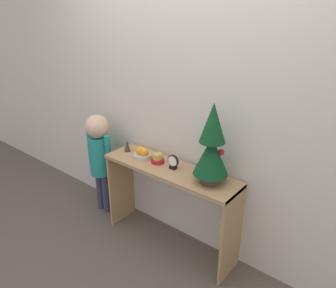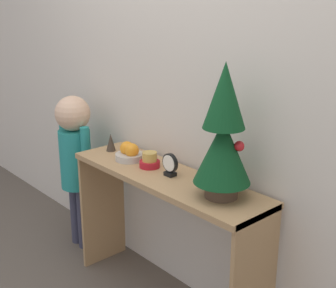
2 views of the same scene
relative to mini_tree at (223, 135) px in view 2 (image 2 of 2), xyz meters
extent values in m
cube|color=beige|center=(-0.37, 0.20, 0.22)|extent=(7.00, 0.05, 2.50)
cube|color=tan|center=(-0.37, -0.01, -0.30)|extent=(1.19, 0.33, 0.03)
cube|color=tan|center=(-0.95, -0.01, -0.66)|extent=(0.02, 0.31, 0.74)
cylinder|color=#4C3828|center=(0.00, 0.00, -0.26)|extent=(0.15, 0.15, 0.05)
cylinder|color=brown|center=(0.00, 0.00, -0.22)|extent=(0.02, 0.02, 0.04)
cone|color=#0F421E|center=(0.00, 0.00, -0.07)|extent=(0.25, 0.25, 0.28)
cone|color=#0F421E|center=(0.00, 0.00, 0.17)|extent=(0.18, 0.18, 0.28)
sphere|color=red|center=(-0.02, 0.08, -0.14)|extent=(0.04, 0.04, 0.04)
sphere|color=silver|center=(-0.05, 0.05, 0.04)|extent=(0.05, 0.05, 0.05)
sphere|color=red|center=(0.06, 0.04, -0.05)|extent=(0.05, 0.05, 0.05)
cylinder|color=#B7B2A8|center=(-0.66, -0.01, -0.27)|extent=(0.15, 0.15, 0.04)
sphere|color=orange|center=(-0.64, -0.01, -0.23)|extent=(0.08, 0.08, 0.08)
sphere|color=orange|center=(-0.69, -0.01, -0.23)|extent=(0.08, 0.08, 0.08)
cylinder|color=#AD1923|center=(-0.50, 0.00, -0.27)|extent=(0.11, 0.11, 0.03)
cylinder|color=gold|center=(-0.50, 0.00, -0.23)|extent=(0.08, 0.08, 0.05)
cube|color=black|center=(-0.34, 0.00, -0.28)|extent=(0.05, 0.04, 0.02)
cylinder|color=black|center=(-0.34, 0.00, -0.22)|extent=(0.10, 0.02, 0.10)
cylinder|color=white|center=(-0.34, -0.01, -0.22)|extent=(0.08, 0.00, 0.08)
cone|color=#382D23|center=(-0.86, 0.01, -0.24)|extent=(0.06, 0.06, 0.10)
cylinder|color=#38384C|center=(-1.25, -0.03, -0.82)|extent=(0.07, 0.07, 0.42)
cylinder|color=#38384C|center=(-1.16, -0.03, -0.82)|extent=(0.07, 0.07, 0.42)
cylinder|color=teal|center=(-1.21, -0.03, -0.42)|extent=(0.20, 0.20, 0.38)
sphere|color=#E0B28E|center=(-1.21, -0.03, -0.12)|extent=(0.22, 0.22, 0.22)
cylinder|color=teal|center=(-1.33, -0.03, -0.35)|extent=(0.06, 0.06, 0.32)
cylinder|color=teal|center=(-1.08, -0.03, -0.35)|extent=(0.06, 0.06, 0.32)
camera|label=1|loc=(1.08, -1.82, 0.92)|focal=35.00mm
camera|label=2|loc=(1.28, -1.45, 0.57)|focal=50.00mm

